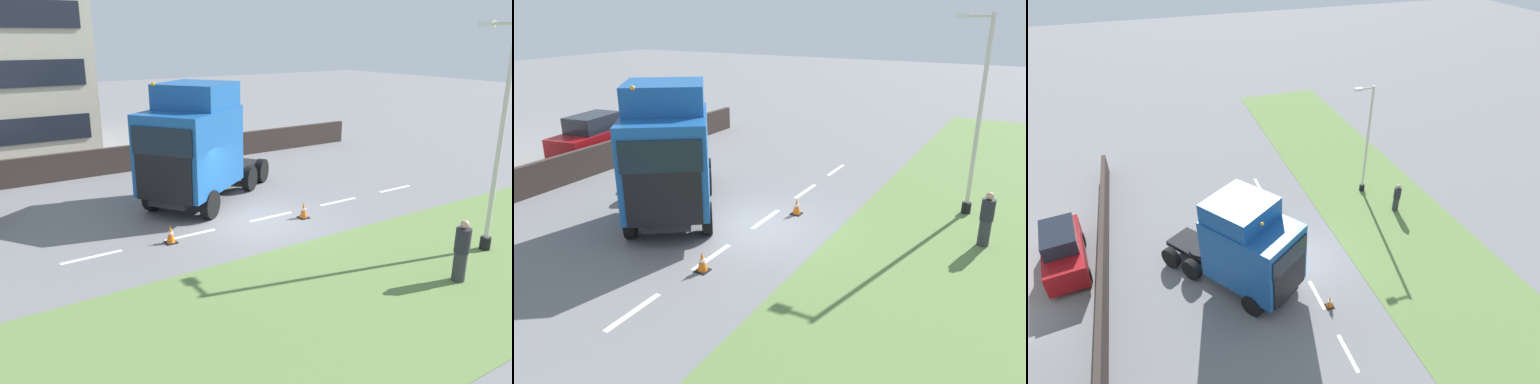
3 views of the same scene
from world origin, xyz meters
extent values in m
plane|color=slate|center=(0.00, 0.00, 0.00)|extent=(120.00, 120.00, 0.00)
cube|color=#607F42|center=(-6.00, 0.00, 0.01)|extent=(7.00, 44.00, 0.01)
cube|color=white|center=(0.00, -7.10, 0.00)|extent=(0.16, 1.80, 0.00)
cube|color=white|center=(0.00, -3.90, 0.00)|extent=(0.16, 1.80, 0.00)
cube|color=white|center=(0.00, -0.70, 0.00)|extent=(0.16, 1.80, 0.00)
cube|color=white|center=(0.00, 2.50, 0.00)|extent=(0.16, 1.80, 0.00)
cube|color=white|center=(0.00, 5.70, 0.00)|extent=(0.16, 1.80, 0.00)
cube|color=#382D28|center=(9.00, 0.00, 0.62)|extent=(0.25, 24.00, 1.25)
cube|color=black|center=(3.44, -0.08, 0.67)|extent=(5.21, 6.48, 0.24)
cube|color=#195199|center=(2.53, 1.20, 2.25)|extent=(4.33, 4.61, 2.92)
cube|color=black|center=(1.40, 2.78, 1.60)|extent=(1.81, 1.33, 1.64)
cube|color=black|center=(1.40, 2.78, 2.89)|extent=(1.92, 1.40, 0.94)
cube|color=#195199|center=(2.87, 0.73, 4.16)|extent=(3.44, 3.45, 0.90)
sphere|color=orange|center=(2.44, 2.54, 4.68)|extent=(0.14, 0.14, 0.14)
cylinder|color=black|center=(4.36, -1.35, 0.85)|extent=(1.98, 1.98, 0.12)
cylinder|color=black|center=(1.06, 1.21, 0.52)|extent=(0.87, 1.03, 1.04)
cylinder|color=black|center=(2.99, 2.60, 0.52)|extent=(0.87, 1.03, 1.04)
cylinder|color=black|center=(3.19, -1.76, 0.52)|extent=(0.87, 1.03, 1.04)
cylinder|color=black|center=(5.12, -0.37, 0.52)|extent=(0.87, 1.03, 1.04)
cylinder|color=black|center=(4.00, -2.89, 0.52)|extent=(0.87, 1.03, 1.04)
cylinder|color=black|center=(5.93, -1.51, 0.52)|extent=(0.87, 1.03, 1.04)
cube|color=maroon|center=(10.72, -3.09, 0.83)|extent=(2.36, 4.63, 1.13)
cube|color=black|center=(10.74, -3.20, 1.77)|extent=(1.82, 2.62, 0.75)
cylinder|color=black|center=(9.70, -1.78, 0.32)|extent=(0.29, 0.66, 0.64)
cylinder|color=black|center=(11.34, -1.55, 0.32)|extent=(0.29, 0.66, 0.64)
cylinder|color=black|center=(10.11, -4.63, 0.32)|extent=(0.29, 0.66, 0.64)
cylinder|color=black|center=(11.75, -4.40, 0.32)|extent=(0.29, 0.66, 0.64)
cylinder|color=black|center=(-5.90, -4.57, 0.20)|extent=(0.32, 0.32, 0.40)
cylinder|color=beige|center=(-5.90, -4.57, 3.33)|extent=(0.14, 0.14, 6.66)
cylinder|color=beige|center=(-5.45, -4.57, 6.56)|extent=(0.90, 0.10, 0.10)
cube|color=silver|center=(-5.00, -4.57, 6.56)|extent=(0.44, 0.20, 0.16)
cylinder|color=#333338|center=(-6.76, -2.11, 0.42)|extent=(0.34, 0.34, 0.83)
cylinder|color=#26262D|center=(-6.76, -2.11, 1.16)|extent=(0.39, 0.39, 0.66)
sphere|color=tan|center=(-6.76, -2.11, 1.60)|extent=(0.23, 0.23, 0.23)
cube|color=black|center=(-0.72, -1.61, 0.01)|extent=(0.36, 0.36, 0.03)
cone|color=orange|center=(-0.72, -1.61, 0.31)|extent=(0.28, 0.28, 0.55)
cylinder|color=white|center=(-0.72, -1.61, 0.33)|extent=(0.17, 0.17, 0.07)
cube|color=black|center=(-0.27, 3.30, 0.01)|extent=(0.36, 0.36, 0.03)
cone|color=orange|center=(-0.27, 3.30, 0.31)|extent=(0.28, 0.28, 0.55)
cylinder|color=white|center=(-0.27, 3.30, 0.33)|extent=(0.17, 0.17, 0.07)
camera|label=1|loc=(-13.95, 8.86, 6.22)|focal=35.00mm
camera|label=2|loc=(-7.73, 12.99, 6.69)|focal=35.00mm
camera|label=3|loc=(5.73, 14.80, 14.50)|focal=30.00mm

